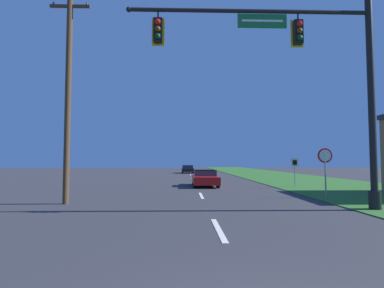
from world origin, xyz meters
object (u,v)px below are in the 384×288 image
object	(u,v)px
signal_mast	(313,74)
route_sign_post	(295,166)
stop_sign	(325,161)
car_ahead	(205,178)
utility_pole_near	(68,90)
far_car	(188,169)

from	to	relation	value
signal_mast	route_sign_post	size ratio (longest dim) A/B	4.84
stop_sign	route_sign_post	size ratio (longest dim) A/B	1.23
car_ahead	utility_pole_near	distance (m)	12.15
car_ahead	stop_sign	bearing A→B (deg)	-51.54
signal_mast	far_car	size ratio (longest dim) A/B	2.25
signal_mast	far_car	world-z (taller)	signal_mast
car_ahead	utility_pole_near	xyz separation A→B (m)	(-6.79, -9.03, 4.47)
signal_mast	utility_pole_near	world-z (taller)	utility_pole_near
far_car	route_sign_post	xyz separation A→B (m)	(7.30, -24.84, 0.92)
far_car	utility_pole_near	bearing A→B (deg)	-100.14
car_ahead	utility_pole_near	bearing A→B (deg)	-126.91
car_ahead	route_sign_post	bearing A→B (deg)	-10.82
far_car	utility_pole_near	size ratio (longest dim) A/B	0.45
stop_sign	car_ahead	bearing A→B (deg)	128.46
signal_mast	stop_sign	world-z (taller)	signal_mast
stop_sign	utility_pole_near	xyz separation A→B (m)	(-12.49, -1.85, 3.21)
signal_mast	car_ahead	bearing A→B (deg)	107.48
far_car	route_sign_post	size ratio (longest dim) A/B	2.16
signal_mast	utility_pole_near	xyz separation A→B (m)	(-10.26, 2.01, -0.21)
far_car	route_sign_post	world-z (taller)	route_sign_post
car_ahead	stop_sign	world-z (taller)	stop_sign
stop_sign	route_sign_post	xyz separation A→B (m)	(0.65, 5.96, -0.34)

